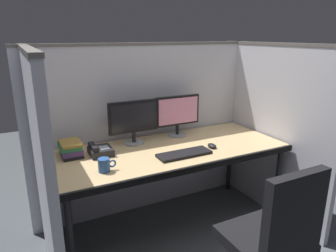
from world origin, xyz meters
name	(u,v)px	position (x,y,z in m)	size (l,w,h in m)	color
ground_plane	(188,246)	(0.00, 0.00, 0.00)	(8.00, 8.00, 0.00)	#4C5156
cubicle_partition_rear	(149,129)	(0.00, 0.74, 0.79)	(2.21, 0.06, 1.57)	silver
cubicle_partition_left	(42,171)	(-0.99, 0.20, 0.79)	(0.06, 1.41, 1.57)	silver
cubicle_partition_right	(271,130)	(0.99, 0.20, 0.79)	(0.06, 1.41, 1.57)	silver
desk	(171,155)	(0.00, 0.29, 0.69)	(1.90, 0.80, 0.74)	tan
monitor_left	(133,119)	(-0.23, 0.55, 0.96)	(0.43, 0.17, 0.37)	gray
monitor_right	(178,113)	(0.21, 0.57, 0.96)	(0.43, 0.17, 0.37)	gray
keyboard_main	(184,154)	(0.03, 0.12, 0.75)	(0.43, 0.15, 0.02)	black
computer_mouse	(212,146)	(0.31, 0.16, 0.76)	(0.06, 0.10, 0.04)	black
book_stack	(71,149)	(-0.76, 0.51, 0.80)	(0.16, 0.22, 0.11)	black
coffee_mug	(104,165)	(-0.60, 0.11, 0.79)	(0.13, 0.08, 0.09)	#264C8C
desk_phone	(100,151)	(-0.55, 0.43, 0.77)	(0.17, 0.19, 0.09)	black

